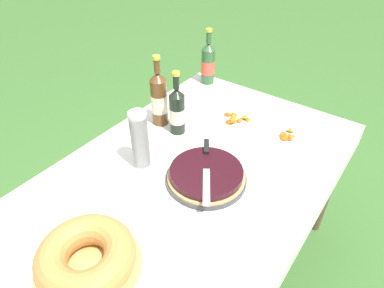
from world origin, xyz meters
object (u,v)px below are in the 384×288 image
cup_stack (140,141)px  cider_bottle_green (208,63)px  berry_tart (206,175)px  juice_bottle_red (177,111)px  cider_bottle_amber (159,99)px  bundt_cake (85,257)px  snack_plate_right (286,138)px  snack_plate_near (235,120)px  serving_knife (206,164)px

cup_stack → cider_bottle_green: cider_bottle_green is taller
berry_tart → juice_bottle_red: bearing=56.1°
cider_bottle_amber → bundt_cake: bearing=-156.0°
snack_plate_right → berry_tart: bearing=161.7°
berry_tart → cup_stack: (-0.08, 0.27, 0.11)m
cup_stack → snack_plate_near: size_ratio=1.26×
cup_stack → cider_bottle_amber: bearing=26.9°
cider_bottle_amber → cup_stack: bearing=-153.1°
cider_bottle_green → cider_bottle_amber: (-0.49, -0.05, 0.01)m
bundt_cake → cup_stack: bearing=22.1°
cider_bottle_green → snack_plate_right: cider_bottle_green is taller
cup_stack → snack_plate_near: (0.51, -0.15, -0.12)m
bundt_cake → juice_bottle_red: size_ratio=1.08×
cup_stack → snack_plate_right: size_ratio=1.19×
cup_stack → bundt_cake: bearing=-157.9°
bundt_cake → berry_tart: bearing=-8.7°
berry_tart → juice_bottle_red: 0.37m
cider_bottle_green → snack_plate_right: size_ratio=1.42×
serving_knife → cider_bottle_amber: size_ratio=0.93×
bundt_cake → cider_bottle_green: bearing=17.1°
serving_knife → cider_bottle_amber: (0.19, 0.40, 0.07)m
bundt_cake → cider_bottle_green: (1.24, 0.38, 0.07)m
bundt_cake → snack_plate_right: size_ratio=1.49×
bundt_cake → snack_plate_right: bearing=-13.1°
cider_bottle_green → cup_stack: bearing=-165.9°
berry_tart → serving_knife: 0.05m
cup_stack → snack_plate_near: cup_stack is taller
cider_bottle_amber → juice_bottle_red: cider_bottle_amber is taller
bundt_cake → cup_stack: 0.50m
snack_plate_near → juice_bottle_red: bearing=140.8°
juice_bottle_red → snack_plate_near: size_ratio=1.47×
juice_bottle_red → snack_plate_right: bearing=-61.7°
serving_knife → snack_plate_right: bearing=124.8°
berry_tart → cup_stack: 0.30m
serving_knife → snack_plate_near: 0.42m
berry_tart → cup_stack: size_ratio=1.21×
berry_tart → cider_bottle_green: (0.70, 0.46, 0.09)m
juice_bottle_red → bundt_cake: bearing=-163.5°
cider_bottle_green → bundt_cake: bearing=-162.9°
cup_stack → juice_bottle_red: (0.29, 0.03, -0.02)m
berry_tart → bundt_cake: bearing=171.3°
juice_bottle_red → snack_plate_right: juice_bottle_red is taller
cider_bottle_amber → snack_plate_near: size_ratio=1.66×
berry_tart → cup_stack: bearing=107.3°
berry_tart → snack_plate_near: 0.45m
bundt_cake → snack_plate_near: size_ratio=1.59×
snack_plate_near → bundt_cake: bearing=-178.1°
cider_bottle_amber → cider_bottle_green: bearing=5.7°
cider_bottle_amber → juice_bottle_red: (-0.01, -0.11, -0.02)m
cup_stack → snack_plate_right: cup_stack is taller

